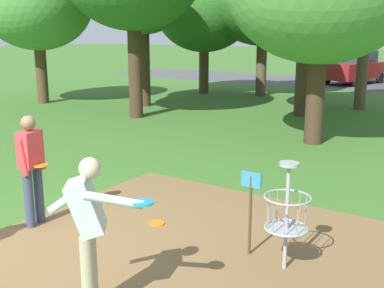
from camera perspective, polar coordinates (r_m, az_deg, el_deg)
The scene contains 9 objects.
ground_plane at distance 7.19m, azimuth -21.08°, elevation -11.48°, with size 160.00×160.00×0.00m, color #3D6B28.
dirt_tee_pad at distance 6.90m, azimuth -0.27°, elevation -11.59°, with size 5.22×4.64×0.01m, color brown.
disc_golf_basket at distance 6.02m, azimuth 10.86°, elevation -7.93°, with size 0.98×0.58×1.39m.
player_foreground_watching at distance 7.53m, azimuth -18.75°, elevation -2.32°, with size 0.43×0.49×1.71m.
player_waiting_left at distance 5.00m, azimuth -12.34°, elevation -9.65°, with size 1.12×0.61×1.71m.
frisbee_far_left at distance 7.48m, azimuth -4.27°, elevation -9.50°, with size 0.25×0.25×0.02m, color orange.
tree_mid_left at distance 20.64m, azimuth -18.22°, elevation 15.84°, with size 4.44×4.44×5.93m.
tree_mid_center at distance 22.88m, azimuth 1.48°, elevation 15.78°, with size 4.55×4.55×5.81m.
parked_car_leftmost at distance 28.63m, azimuth 18.96°, elevation 8.71°, with size 2.76×4.51×1.84m.
Camera 1 is at (5.51, -3.59, 2.92)m, focal length 44.31 mm.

